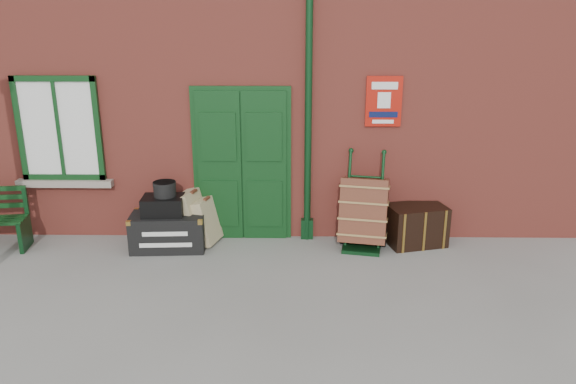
{
  "coord_description": "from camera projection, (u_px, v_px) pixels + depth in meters",
  "views": [
    {
      "loc": [
        0.49,
        -6.36,
        3.28
      ],
      "look_at": [
        0.38,
        0.6,
        1.0
      ],
      "focal_mm": 35.0,
      "sensor_mm": 36.0,
      "label": 1
    }
  ],
  "objects": [
    {
      "name": "suitcase_front",
      "position": [
        206.0,
        221.0,
        8.16
      ],
      "size": [
        0.45,
        0.56,
        0.68
      ],
      "primitive_type": "cube",
      "rotation": [
        0.0,
        -0.21,
        -0.28
      ],
      "color": "tan",
      "rests_on": "ground"
    },
    {
      "name": "station_building",
      "position": [
        269.0,
        76.0,
        9.72
      ],
      "size": [
        10.3,
        4.3,
        4.36
      ],
      "color": "#AF4538",
      "rests_on": "ground"
    },
    {
      "name": "houdini_trunk",
      "position": [
        169.0,
        231.0,
        8.0
      ],
      "size": [
        1.07,
        0.63,
        0.52
      ],
      "primitive_type": "cube",
      "rotation": [
        0.0,
        0.0,
        0.05
      ],
      "color": "black",
      "rests_on": "ground"
    },
    {
      "name": "suitcase_back",
      "position": [
        194.0,
        217.0,
        8.15
      ],
      "size": [
        0.53,
        0.63,
        0.8
      ],
      "primitive_type": "cube",
      "rotation": [
        0.0,
        -0.23,
        -0.28
      ],
      "color": "tan",
      "rests_on": "ground"
    },
    {
      "name": "porter_trolley",
      "position": [
        364.0,
        212.0,
        7.99
      ],
      "size": [
        0.78,
        0.82,
        1.36
      ],
      "rotation": [
        0.0,
        0.0,
        -0.19
      ],
      "color": "black",
      "rests_on": "ground"
    },
    {
      "name": "strongbox",
      "position": [
        163.0,
        205.0,
        7.88
      ],
      "size": [
        0.59,
        0.44,
        0.26
      ],
      "primitive_type": "cube",
      "rotation": [
        0.0,
        0.0,
        0.05
      ],
      "color": "black",
      "rests_on": "houdini_trunk"
    },
    {
      "name": "ground",
      "position": [
        257.0,
        282.0,
        7.07
      ],
      "size": [
        80.0,
        80.0,
        0.0
      ],
      "primitive_type": "plane",
      "color": "gray",
      "rests_on": "ground"
    },
    {
      "name": "dark_trunk",
      "position": [
        416.0,
        225.0,
        8.13
      ],
      "size": [
        0.91,
        0.71,
        0.58
      ],
      "primitive_type": "cube",
      "rotation": [
        0.0,
        0.0,
        0.26
      ],
      "color": "black",
      "rests_on": "ground"
    },
    {
      "name": "hatbox",
      "position": [
        165.0,
        189.0,
        7.84
      ],
      "size": [
        0.33,
        0.33,
        0.21
      ],
      "primitive_type": "cylinder",
      "rotation": [
        0.0,
        0.0,
        0.05
      ],
      "color": "black",
      "rests_on": "strongbox"
    }
  ]
}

